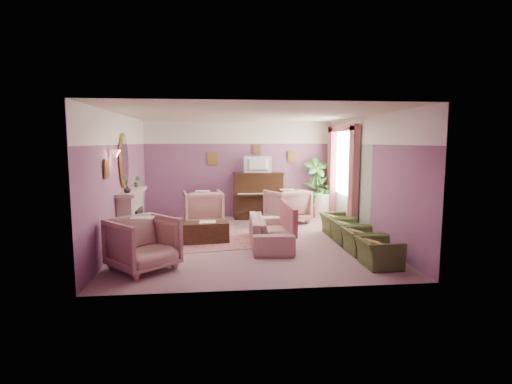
{
  "coord_description": "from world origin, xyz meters",
  "views": [
    {
      "loc": [
        -0.75,
        -8.73,
        2.21
      ],
      "look_at": [
        0.21,
        0.4,
        1.05
      ],
      "focal_mm": 28.0,
      "sensor_mm": 36.0,
      "label": 1
    }
  ],
  "objects": [
    {
      "name": "piano_keys",
      "position": [
        0.5,
        2.33,
        0.76
      ],
      "size": [
        1.2,
        0.08,
        0.02
      ],
      "primitive_type": "cube",
      "color": "white",
      "rests_on": "piano"
    },
    {
      "name": "piano_keyshelf",
      "position": [
        0.5,
        2.33,
        0.72
      ],
      "size": [
        1.3,
        0.12,
        0.06
      ],
      "primitive_type": "cube",
      "color": "black",
      "rests_on": "piano"
    },
    {
      "name": "olive_chair_d",
      "position": [
        2.14,
        0.37,
        0.34
      ],
      "size": [
        0.55,
        0.78,
        0.67
      ],
      "primitive_type": "imported",
      "color": "#455628",
      "rests_on": "floor"
    },
    {
      "name": "wall_back",
      "position": [
        0.0,
        3.0,
        1.4
      ],
      "size": [
        5.5,
        0.02,
        2.8
      ],
      "primitive_type": "cube",
      "color": "#724D80",
      "rests_on": "floor"
    },
    {
      "name": "floral_armchair_left",
      "position": [
        -1.07,
        1.81,
        0.51
      ],
      "size": [
        0.99,
        0.99,
        1.03
      ],
      "primitive_type": "imported",
      "color": "tan",
      "rests_on": "floor"
    },
    {
      "name": "wall_front",
      "position": [
        0.0,
        -3.0,
        1.4
      ],
      "size": [
        5.5,
        0.02,
        2.8
      ],
      "primitive_type": "cube",
      "color": "#724D80",
      "rests_on": "floor"
    },
    {
      "name": "wall_right",
      "position": [
        2.75,
        0.0,
        1.4
      ],
      "size": [
        0.02,
        6.0,
        2.8
      ],
      "primitive_type": "cube",
      "color": "#724D80",
      "rests_on": "floor"
    },
    {
      "name": "television",
      "position": [
        0.5,
        2.63,
        1.6
      ],
      "size": [
        0.8,
        0.12,
        0.48
      ],
      "primitive_type": "imported",
      "color": "black",
      "rests_on": "piano"
    },
    {
      "name": "olive_chair_a",
      "position": [
        2.14,
        -2.09,
        0.34
      ],
      "size": [
        0.55,
        0.78,
        0.67
      ],
      "primitive_type": "imported",
      "color": "#455628",
      "rests_on": "floor"
    },
    {
      "name": "area_rug",
      "position": [
        -0.85,
        0.06,
        0.01
      ],
      "size": [
        2.77,
        2.2,
        0.01
      ],
      "primitive_type": "cube",
      "rotation": [
        0.0,
        0.0,
        0.17
      ],
      "color": "#A15C5C",
      "rests_on": "floor"
    },
    {
      "name": "mantel_plant",
      "position": [
        -2.55,
        0.75,
        1.29
      ],
      "size": [
        0.16,
        0.16,
        0.28
      ],
      "primitive_type": "imported",
      "color": "#388431",
      "rests_on": "mantel_shelf"
    },
    {
      "name": "fire_ember",
      "position": [
        -2.45,
        0.2,
        0.22
      ],
      "size": [
        0.06,
        0.54,
        0.1
      ],
      "primitive_type": "cube",
      "color": "#FF5A04",
      "rests_on": "floor"
    },
    {
      "name": "curtain_left",
      "position": [
        2.62,
        0.63,
        1.3
      ],
      "size": [
        0.16,
        0.34,
        2.6
      ],
      "primitive_type": "cube",
      "color": "#A04F57",
      "rests_on": "floor"
    },
    {
      "name": "floral_armchair_front",
      "position": [
        -1.99,
        -1.84,
        0.51
      ],
      "size": [
        0.99,
        0.99,
        1.03
      ],
      "primitive_type": "imported",
      "color": "tan",
      "rests_on": "floor"
    },
    {
      "name": "picture_rail_band",
      "position": [
        0.0,
        2.99,
        2.47
      ],
      "size": [
        5.5,
        0.01,
        0.65
      ],
      "primitive_type": "cube",
      "color": "white",
      "rests_on": "wall_back"
    },
    {
      "name": "palm_pot",
      "position": [
        2.19,
        2.59,
        0.17
      ],
      "size": [
        0.34,
        0.34,
        0.34
      ],
      "primitive_type": "cylinder",
      "color": "#B06B47",
      "rests_on": "floor"
    },
    {
      "name": "curtain_right",
      "position": [
        2.62,
        2.47,
        1.3
      ],
      "size": [
        0.16,
        0.34,
        2.6
      ],
      "primitive_type": "cube",
      "color": "#A04F57",
      "rests_on": "floor"
    },
    {
      "name": "sofa",
      "position": [
        0.42,
        -0.39,
        0.42
      ],
      "size": [
        0.69,
        2.08,
        0.84
      ],
      "primitive_type": "imported",
      "color": "tan",
      "rests_on": "floor"
    },
    {
      "name": "mantel_shelf",
      "position": [
        -2.56,
        0.2,
        1.12
      ],
      "size": [
        0.4,
        1.55,
        0.07
      ],
      "primitive_type": "cube",
      "color": "#B1A08D",
      "rests_on": "fireplace_surround"
    },
    {
      "name": "sofa_throw",
      "position": [
        0.82,
        -0.39,
        0.6
      ],
      "size": [
        0.1,
        1.57,
        0.58
      ],
      "primitive_type": "cube",
      "color": "#A04F57",
      "rests_on": "sofa"
    },
    {
      "name": "mirror_glass",
      "position": [
        -2.67,
        0.2,
        1.8
      ],
      "size": [
        0.01,
        0.6,
        1.06
      ],
      "primitive_type": "ellipsoid",
      "color": "silver",
      "rests_on": "wall_left"
    },
    {
      "name": "ceiling",
      "position": [
        0.0,
        0.0,
        2.8
      ],
      "size": [
        5.5,
        6.0,
        0.01
      ],
      "primitive_type": "cube",
      "color": "beige",
      "rests_on": "wall_back"
    },
    {
      "name": "piano",
      "position": [
        0.5,
        2.68,
        0.65
      ],
      "size": [
        1.4,
        0.6,
        1.3
      ],
      "primitive_type": "cube",
      "color": "black",
      "rests_on": "floor"
    },
    {
      "name": "floor",
      "position": [
        0.0,
        0.0,
        0.0
      ],
      "size": [
        5.5,
        6.0,
        0.01
      ],
      "primitive_type": "cube",
      "color": "gray",
      "rests_on": "ground"
    },
    {
      "name": "stripe_panel",
      "position": [
        2.73,
        1.3,
        1.07
      ],
      "size": [
        0.01,
        3.0,
        2.15
      ],
      "primitive_type": "cube",
      "color": "#9FB09B",
      "rests_on": "wall_right"
    },
    {
      "name": "print_back_right",
      "position": [
        1.55,
        2.96,
        1.78
      ],
      "size": [
        0.26,
        0.03,
        0.34
      ],
      "primitive_type": "cube",
      "color": "#AB873A",
      "rests_on": "wall_back"
    },
    {
      "name": "window_blind",
      "position": [
        2.7,
        1.55,
        1.7
      ],
      "size": [
        0.03,
        1.4,
        1.8
      ],
      "primitive_type": "cube",
      "color": "white",
      "rests_on": "wall_right"
    },
    {
      "name": "mantel_vase",
      "position": [
        -2.55,
        -0.3,
        1.23
      ],
      "size": [
        0.16,
        0.16,
        0.16
      ],
      "primitive_type": "imported",
      "color": "white",
      "rests_on": "mantel_shelf"
    },
    {
      "name": "print_left_wall",
      "position": [
        -2.71,
        -1.2,
        1.72
      ],
      "size": [
        0.03,
        0.28,
        0.36
      ],
      "primitive_type": "cube",
      "color": "#AB873A",
      "rests_on": "wall_left"
    },
    {
      "name": "wall_left",
      "position": [
        -2.75,
        0.0,
        1.4
      ],
      "size": [
        0.02,
        6.0,
        2.8
      ],
      "primitive_type": "cube",
      "color": "#724D80",
      "rests_on": "floor"
    },
    {
      "name": "side_table",
      "position": [
        2.38,
        2.54,
        0.35
      ],
      "size": [
        0.52,
        0.52,
        0.7
      ],
      "primitive_type": "cylinder",
      "color": "silver",
      "rests_on": "floor"
    },
    {
      "name": "side_plant_small",
      "position": [
        2.5,
        2.44,
        0.84
      ],
      "size": [
        0.16,
        0.16,
        0.28
      ],
      "primitive_type": "imported",
      "color": "#388431",
      "rests_on": "side_table"
    },
    {
      "name": "piano_top",
      "position": [
        0.5,
        2.68,
        1.31
      ],
      "size": [
        1.45,
        0.65,
        0.04
      ],
      "primitive_type": "cube",
      "color": "black",
      "rests_on": "piano"
    },
    {
      "name": "print_back_left",
      "position": [
        -0.8,
        2.96,
        1.72
      ],
      "size": [
        0.3,
        0.03,
        0.38
      ],
      "primitive_type": "cube",
      "color": "#AB873A",
      "rests_on": "wall_back"
    },
    {
      "name": "hearth",
      "position": [
        -2.39,
        0.2,
        0.01
      ],
      "size": [
        0.55,
        1.5,
        0.02
      ],
      "primitive_type": "cube",
      "color": "#B1A08D",
      "rests_on": "floor"
    },
    {
      "name": "palm_plant",
      "position": [
        2.19,
        2.59,
        1.06
      ],
      "size": [
        0.76,
        0.76,
        1.44
      ],
      "primitive_type": "imported",
      "color": "#388431",
      "rests_on": "palm_pot"
    },
    {
      "name": "coffee_table",
      "position": [
        -0.96,
        -0.02,
        0.23
      ],
      "size": [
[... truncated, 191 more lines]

